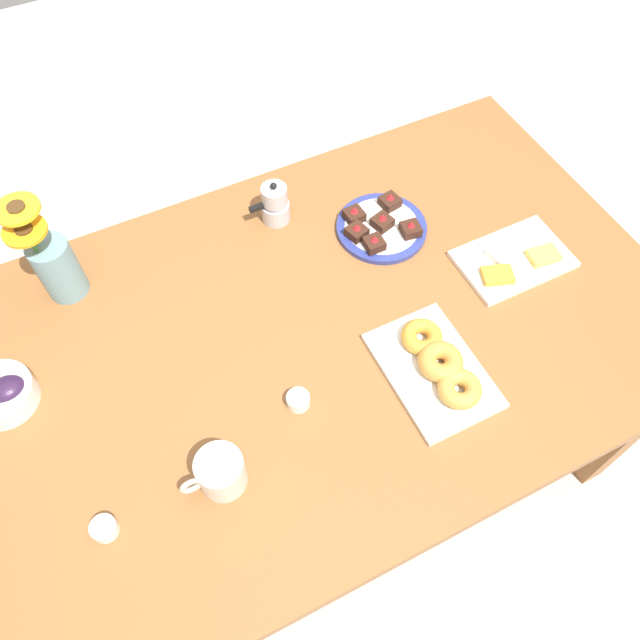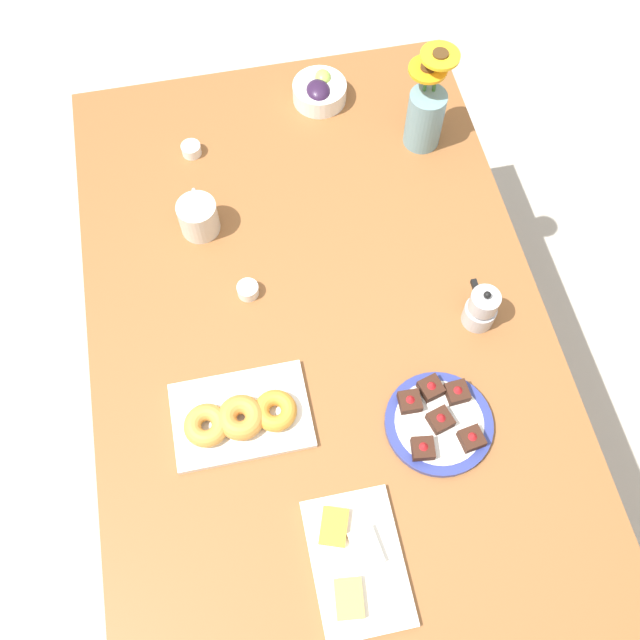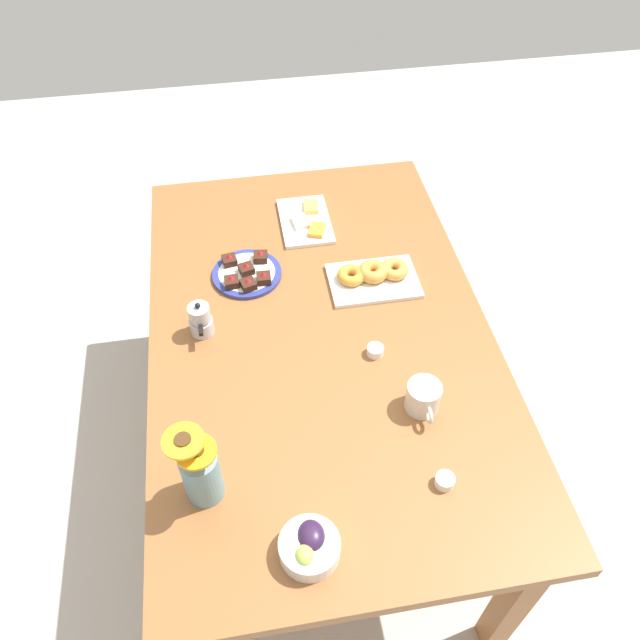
% 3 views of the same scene
% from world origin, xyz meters
% --- Properties ---
extents(ground_plane, '(6.00, 6.00, 0.00)m').
position_xyz_m(ground_plane, '(0.00, 0.00, 0.00)').
color(ground_plane, '#B7B2A8').
extents(dining_table, '(1.60, 1.00, 0.74)m').
position_xyz_m(dining_table, '(0.00, 0.00, 0.65)').
color(dining_table, brown).
rests_on(dining_table, ground_plane).
extents(coffee_mug, '(0.13, 0.09, 0.09)m').
position_xyz_m(coffee_mug, '(0.32, 0.22, 0.78)').
color(coffee_mug, beige).
rests_on(coffee_mug, dining_table).
extents(grape_bowl, '(0.14, 0.14, 0.07)m').
position_xyz_m(grape_bowl, '(0.65, -0.13, 0.77)').
color(grape_bowl, white).
rests_on(grape_bowl, dining_table).
extents(cheese_platter, '(0.26, 0.17, 0.03)m').
position_xyz_m(cheese_platter, '(-0.49, 0.03, 0.75)').
color(cheese_platter, white).
rests_on(cheese_platter, dining_table).
extents(croissant_platter, '(0.19, 0.28, 0.05)m').
position_xyz_m(croissant_platter, '(-0.17, 0.20, 0.76)').
color(croissant_platter, white).
rests_on(croissant_platter, dining_table).
extents(jam_cup_honey, '(0.05, 0.05, 0.03)m').
position_xyz_m(jam_cup_honey, '(0.12, 0.14, 0.76)').
color(jam_cup_honey, white).
rests_on(jam_cup_honey, dining_table).
extents(jam_cup_berry, '(0.05, 0.05, 0.03)m').
position_xyz_m(jam_cup_berry, '(0.54, 0.21, 0.76)').
color(jam_cup_berry, white).
rests_on(jam_cup_berry, dining_table).
extents(dessert_plate, '(0.22, 0.22, 0.05)m').
position_xyz_m(dessert_plate, '(-0.26, -0.19, 0.75)').
color(dessert_plate, navy).
rests_on(dessert_plate, dining_table).
extents(flower_vase, '(0.11, 0.11, 0.27)m').
position_xyz_m(flower_vase, '(0.47, -0.36, 0.83)').
color(flower_vase, '#6B939E').
rests_on(flower_vase, dining_table).
extents(moka_pot, '(0.11, 0.07, 0.12)m').
position_xyz_m(moka_pot, '(-0.05, -0.34, 0.79)').
color(moka_pot, '#B7B7BC').
rests_on(moka_pot, dining_table).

